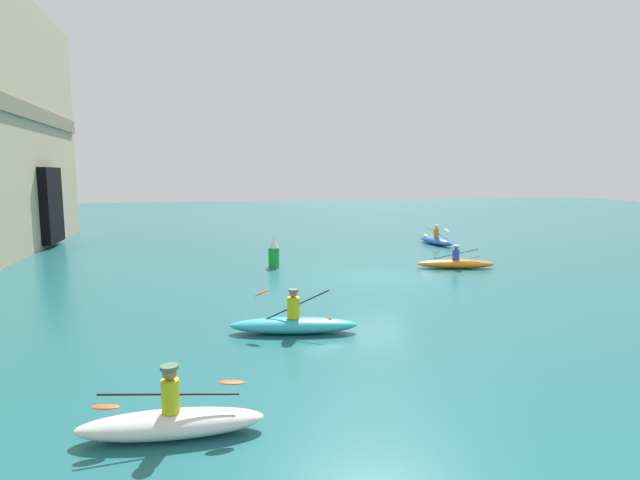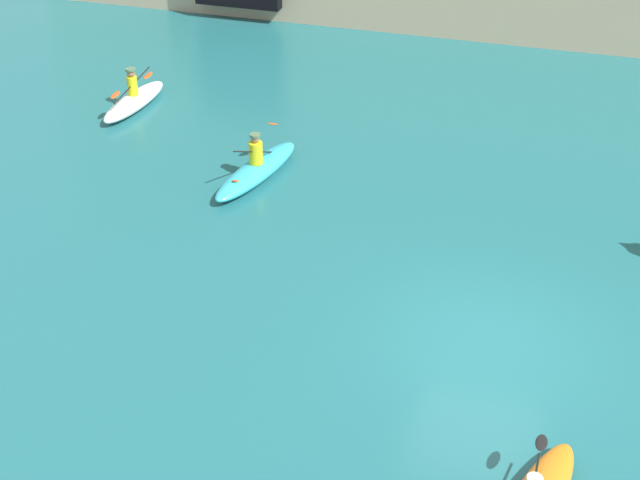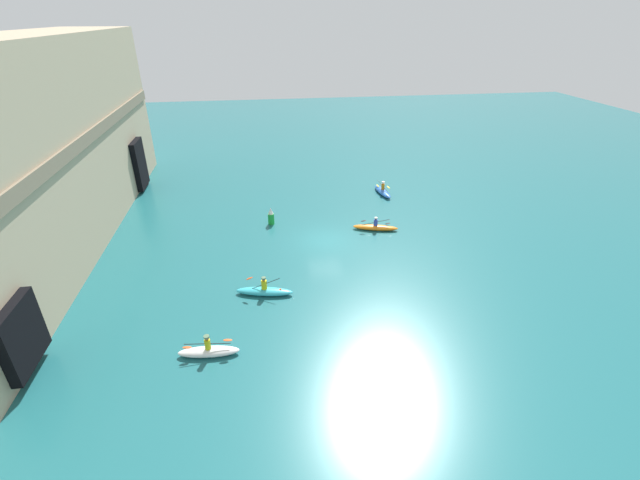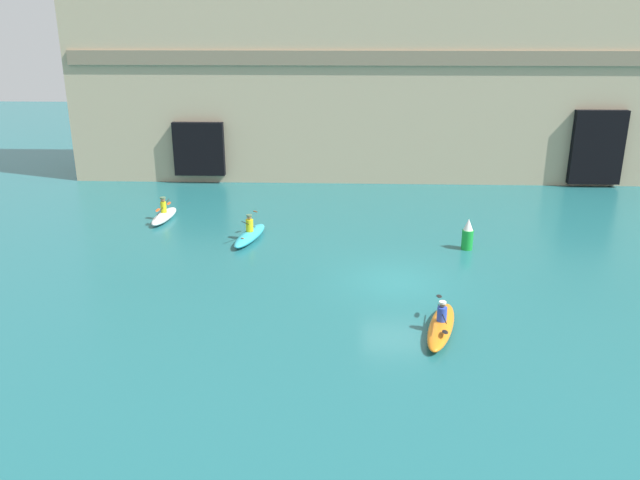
# 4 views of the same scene
# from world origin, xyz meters

# --- Properties ---
(ground_plane) EXTENTS (120.00, 120.00, 0.00)m
(ground_plane) POSITION_xyz_m (0.00, 0.00, 0.00)
(ground_plane) COLOR #1E6066
(cliff_bluff) EXTENTS (39.89, 7.01, 13.85)m
(cliff_bluff) POSITION_xyz_m (0.88, 19.08, 6.91)
(cliff_bluff) COLOR tan
(cliff_bluff) RESTS_ON ground
(kayak_cyan) EXTENTS (1.46, 3.51, 1.23)m
(kayak_cyan) POSITION_xyz_m (-6.34, 4.70, 0.25)
(kayak_cyan) COLOR #33B2C6
(kayak_cyan) RESTS_ON ground
(kayak_white) EXTENTS (0.94, 3.05, 1.20)m
(kayak_white) POSITION_xyz_m (-11.13, 7.60, 0.25)
(kayak_white) COLOR white
(kayak_white) RESTS_ON ground
(kayak_orange) EXTENTS (1.62, 3.55, 1.06)m
(kayak_orange) POSITION_xyz_m (1.12, -4.16, 0.23)
(kayak_orange) COLOR orange
(kayak_orange) RESTS_ON ground
(marker_buoy) EXTENTS (0.50, 0.50, 1.39)m
(marker_buoy) POSITION_xyz_m (3.38, 3.83, 0.65)
(marker_buoy) COLOR green
(marker_buoy) RESTS_ON ground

